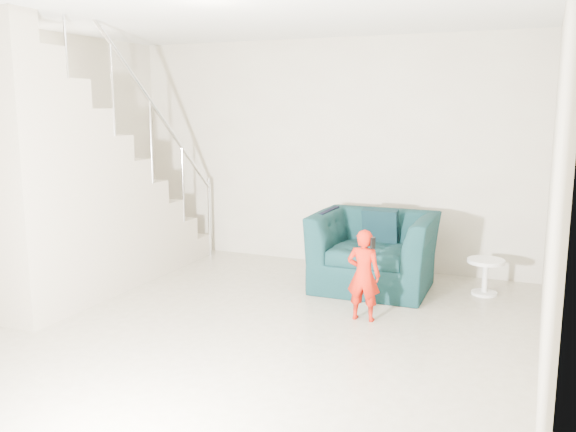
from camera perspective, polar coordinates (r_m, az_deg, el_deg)
The scene contains 11 objects.
floor at distance 5.24m, azimuth -6.77°, elevation -11.28°, with size 5.50×5.50×0.00m, color gray.
ceiling at distance 4.93m, azimuth -7.48°, elevation 19.33°, with size 5.50×5.50×0.00m, color silver.
back_wall at distance 7.40m, azimuth 3.62°, elevation 5.88°, with size 5.00×5.00×0.00m, color #AA9C8A.
right_wall at distance 4.25m, azimuth 23.53°, elevation 1.74°, with size 5.50×5.50×0.00m, color #AA9C8A.
armchair at distance 6.52m, azimuth 8.05°, elevation -3.26°, with size 1.23×1.08×0.80m, color black.
toddler at distance 5.53m, azimuth 7.08°, elevation -5.50°, with size 0.31×0.20×0.84m, color #A02405.
side_table at distance 6.58m, azimuth 17.99°, elevation -4.91°, with size 0.37×0.37×0.37m.
staircase at distance 6.59m, azimuth -19.82°, elevation 1.21°, with size 1.02×3.03×3.62m.
cushion at distance 6.67m, azimuth 8.63°, elevation -0.87°, with size 0.38×0.11×0.36m, color black.
throw at distance 6.67m, azimuth 3.83°, elevation -1.97°, with size 0.05×0.54×0.60m, color black.
phone at distance 5.41m, azimuth 7.95°, elevation -2.52°, with size 0.02×0.05×0.10m, color black.
Camera 1 is at (2.44, -4.21, 1.92)m, focal length 38.00 mm.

